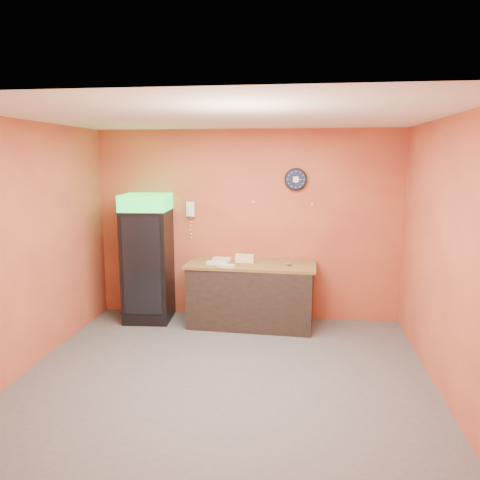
# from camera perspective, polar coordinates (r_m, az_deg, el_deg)

# --- Properties ---
(floor) EXTENTS (4.50, 4.50, 0.00)m
(floor) POSITION_cam_1_polar(r_m,az_deg,el_deg) (5.44, -1.74, -15.97)
(floor) COLOR #47474C
(floor) RESTS_ON ground
(back_wall) EXTENTS (4.50, 0.02, 2.80)m
(back_wall) POSITION_cam_1_polar(r_m,az_deg,el_deg) (6.95, 0.82, 1.83)
(back_wall) COLOR #C66637
(back_wall) RESTS_ON floor
(left_wall) EXTENTS (0.02, 4.00, 2.80)m
(left_wall) POSITION_cam_1_polar(r_m,az_deg,el_deg) (5.80, -24.36, -0.68)
(left_wall) COLOR #C66637
(left_wall) RESTS_ON floor
(right_wall) EXTENTS (0.02, 4.00, 2.80)m
(right_wall) POSITION_cam_1_polar(r_m,az_deg,el_deg) (5.14, 23.77, -1.88)
(right_wall) COLOR #C66637
(right_wall) RESTS_ON floor
(ceiling) EXTENTS (4.50, 4.00, 0.02)m
(ceiling) POSITION_cam_1_polar(r_m,az_deg,el_deg) (4.92, -1.91, 14.85)
(ceiling) COLOR white
(ceiling) RESTS_ON back_wall
(beverage_cooler) EXTENTS (0.70, 0.71, 1.87)m
(beverage_cooler) POSITION_cam_1_polar(r_m,az_deg,el_deg) (6.97, -11.31, -2.40)
(beverage_cooler) COLOR black
(beverage_cooler) RESTS_ON floor
(prep_counter) EXTENTS (1.77, 0.85, 0.87)m
(prep_counter) POSITION_cam_1_polar(r_m,az_deg,el_deg) (6.77, 1.38, -6.77)
(prep_counter) COLOR black
(prep_counter) RESTS_ON floor
(wall_clock) EXTENTS (0.33, 0.06, 0.33)m
(wall_clock) POSITION_cam_1_polar(r_m,az_deg,el_deg) (6.81, 6.83, 7.36)
(wall_clock) COLOR black
(wall_clock) RESTS_ON back_wall
(wall_phone) EXTENTS (0.12, 0.10, 0.22)m
(wall_phone) POSITION_cam_1_polar(r_m,az_deg,el_deg) (7.02, -6.05, 3.74)
(wall_phone) COLOR white
(wall_phone) RESTS_ON back_wall
(butcher_paper) EXTENTS (1.85, 0.84, 0.04)m
(butcher_paper) POSITION_cam_1_polar(r_m,az_deg,el_deg) (6.65, 1.40, -3.01)
(butcher_paper) COLOR brown
(butcher_paper) RESTS_ON prep_counter
(sub_roll_stack) EXTENTS (0.27, 0.11, 0.11)m
(sub_roll_stack) POSITION_cam_1_polar(r_m,az_deg,el_deg) (6.68, 0.58, -2.27)
(sub_roll_stack) COLOR beige
(sub_roll_stack) RESTS_ON butcher_paper
(wrapped_sandwich_left) EXTENTS (0.30, 0.14, 0.04)m
(wrapped_sandwich_left) POSITION_cam_1_polar(r_m,az_deg,el_deg) (6.57, -2.82, -2.82)
(wrapped_sandwich_left) COLOR silver
(wrapped_sandwich_left) RESTS_ON butcher_paper
(wrapped_sandwich_mid) EXTENTS (0.27, 0.19, 0.04)m
(wrapped_sandwich_mid) POSITION_cam_1_polar(r_m,az_deg,el_deg) (6.42, -1.73, -3.14)
(wrapped_sandwich_mid) COLOR silver
(wrapped_sandwich_mid) RESTS_ON butcher_paper
(wrapped_sandwich_right) EXTENTS (0.28, 0.14, 0.04)m
(wrapped_sandwich_right) POSITION_cam_1_polar(r_m,az_deg,el_deg) (6.83, -2.20, -2.33)
(wrapped_sandwich_right) COLOR silver
(wrapped_sandwich_right) RESTS_ON butcher_paper
(kitchen_tool) EXTENTS (0.07, 0.07, 0.07)m
(kitchen_tool) POSITION_cam_1_polar(r_m,az_deg,el_deg) (6.78, 0.76, -2.28)
(kitchen_tool) COLOR silver
(kitchen_tool) RESTS_ON butcher_paper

